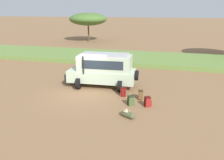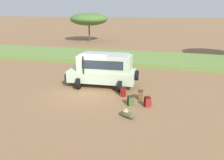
{
  "view_description": "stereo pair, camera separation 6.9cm",
  "coord_description": "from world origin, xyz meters",
  "px_view_note": "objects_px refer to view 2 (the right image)",
  "views": [
    {
      "loc": [
        5.4,
        -13.33,
        5.47
      ],
      "look_at": [
        1.91,
        0.11,
        1.0
      ],
      "focal_mm": 35.0,
      "sensor_mm": 36.0,
      "label": 1
    },
    {
      "loc": [
        5.46,
        -13.32,
        5.47
      ],
      "look_at": [
        1.91,
        0.11,
        1.0
      ],
      "focal_mm": 35.0,
      "sensor_mm": 36.0,
      "label": 2
    }
  ],
  "objects_px": {
    "duffel_bag_low_black_case": "(127,114)",
    "backpack_cluster_center": "(140,95)",
    "safari_vehicle": "(103,69)",
    "backpack_near_rear_wheel": "(123,92)",
    "backpack_outermost": "(147,102)",
    "backpack_beside_front_wheel": "(131,101)",
    "acacia_tree_far_left": "(89,19)"
  },
  "relations": [
    {
      "from": "duffel_bag_low_black_case",
      "to": "backpack_cluster_center",
      "type": "bearing_deg",
      "value": 83.3
    },
    {
      "from": "safari_vehicle",
      "to": "backpack_near_rear_wheel",
      "type": "height_order",
      "value": "safari_vehicle"
    },
    {
      "from": "safari_vehicle",
      "to": "backpack_outermost",
      "type": "relative_size",
      "value": 8.82
    },
    {
      "from": "backpack_near_rear_wheel",
      "to": "backpack_outermost",
      "type": "xyz_separation_m",
      "value": [
        1.71,
        -1.21,
        0.0
      ]
    },
    {
      "from": "backpack_beside_front_wheel",
      "to": "backpack_outermost",
      "type": "relative_size",
      "value": 0.99
    },
    {
      "from": "backpack_beside_front_wheel",
      "to": "acacia_tree_far_left",
      "type": "distance_m",
      "value": 28.75
    },
    {
      "from": "backpack_outermost",
      "to": "acacia_tree_far_left",
      "type": "relative_size",
      "value": 0.09
    },
    {
      "from": "backpack_beside_front_wheel",
      "to": "backpack_outermost",
      "type": "bearing_deg",
      "value": 4.64
    },
    {
      "from": "backpack_cluster_center",
      "to": "backpack_beside_front_wheel",
      "type": "bearing_deg",
      "value": -111.81
    },
    {
      "from": "safari_vehicle",
      "to": "acacia_tree_far_left",
      "type": "relative_size",
      "value": 0.82
    },
    {
      "from": "backpack_near_rear_wheel",
      "to": "duffel_bag_low_black_case",
      "type": "bearing_deg",
      "value": -73.84
    },
    {
      "from": "safari_vehicle",
      "to": "backpack_outermost",
      "type": "bearing_deg",
      "value": -38.71
    },
    {
      "from": "safari_vehicle",
      "to": "backpack_cluster_center",
      "type": "height_order",
      "value": "safari_vehicle"
    },
    {
      "from": "duffel_bag_low_black_case",
      "to": "acacia_tree_far_left",
      "type": "bearing_deg",
      "value": 114.28
    },
    {
      "from": "backpack_near_rear_wheel",
      "to": "duffel_bag_low_black_case",
      "type": "relative_size",
      "value": 0.77
    },
    {
      "from": "backpack_cluster_center",
      "to": "duffel_bag_low_black_case",
      "type": "xyz_separation_m",
      "value": [
        -0.32,
        -2.68,
        -0.12
      ]
    },
    {
      "from": "backpack_beside_front_wheel",
      "to": "duffel_bag_low_black_case",
      "type": "relative_size",
      "value": 0.76
    },
    {
      "from": "duffel_bag_low_black_case",
      "to": "backpack_beside_front_wheel",
      "type": "bearing_deg",
      "value": 94.48
    },
    {
      "from": "backpack_cluster_center",
      "to": "backpack_outermost",
      "type": "xyz_separation_m",
      "value": [
        0.56,
        -1.02,
        0.01
      ]
    },
    {
      "from": "backpack_cluster_center",
      "to": "backpack_outermost",
      "type": "distance_m",
      "value": 1.16
    },
    {
      "from": "safari_vehicle",
      "to": "backpack_near_rear_wheel",
      "type": "distance_m",
      "value": 2.7
    },
    {
      "from": "backpack_near_rear_wheel",
      "to": "duffel_bag_low_black_case",
      "type": "xyz_separation_m",
      "value": [
        0.83,
        -2.88,
        -0.12
      ]
    },
    {
      "from": "backpack_cluster_center",
      "to": "acacia_tree_far_left",
      "type": "height_order",
      "value": "acacia_tree_far_left"
    },
    {
      "from": "backpack_outermost",
      "to": "acacia_tree_far_left",
      "type": "bearing_deg",
      "value": 117.22
    },
    {
      "from": "backpack_beside_front_wheel",
      "to": "duffel_bag_low_black_case",
      "type": "bearing_deg",
      "value": -85.52
    },
    {
      "from": "backpack_cluster_center",
      "to": "duffel_bag_low_black_case",
      "type": "relative_size",
      "value": 0.75
    },
    {
      "from": "acacia_tree_far_left",
      "to": "backpack_beside_front_wheel",
      "type": "bearing_deg",
      "value": -64.63
    },
    {
      "from": "acacia_tree_far_left",
      "to": "backpack_near_rear_wheel",
      "type": "bearing_deg",
      "value": -64.82
    },
    {
      "from": "duffel_bag_low_black_case",
      "to": "acacia_tree_far_left",
      "type": "distance_m",
      "value": 30.25
    },
    {
      "from": "backpack_near_rear_wheel",
      "to": "acacia_tree_far_left",
      "type": "xyz_separation_m",
      "value": [
        -11.51,
        24.48,
        3.61
      ]
    },
    {
      "from": "duffel_bag_low_black_case",
      "to": "backpack_near_rear_wheel",
      "type": "bearing_deg",
      "value": 106.16
    },
    {
      "from": "backpack_cluster_center",
      "to": "acacia_tree_far_left",
      "type": "relative_size",
      "value": 0.09
    }
  ]
}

